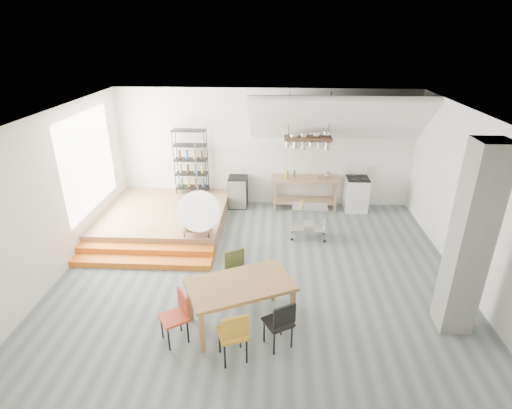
# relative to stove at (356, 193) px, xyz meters

# --- Properties ---
(floor) EXTENTS (8.00, 8.00, 0.00)m
(floor) POSITION_rel_stove_xyz_m (-2.50, -3.16, -0.48)
(floor) COLOR #566064
(floor) RESTS_ON ground
(wall_back) EXTENTS (8.00, 0.04, 3.20)m
(wall_back) POSITION_rel_stove_xyz_m (-2.50, 0.34, 1.12)
(wall_back) COLOR silver
(wall_back) RESTS_ON ground
(wall_left) EXTENTS (0.04, 7.00, 3.20)m
(wall_left) POSITION_rel_stove_xyz_m (-6.50, -3.16, 1.12)
(wall_left) COLOR silver
(wall_left) RESTS_ON ground
(wall_right) EXTENTS (0.04, 7.00, 3.20)m
(wall_right) POSITION_rel_stove_xyz_m (1.50, -3.16, 1.12)
(wall_right) COLOR silver
(wall_right) RESTS_ON ground
(ceiling) EXTENTS (8.00, 7.00, 0.02)m
(ceiling) POSITION_rel_stove_xyz_m (-2.50, -3.16, 2.72)
(ceiling) COLOR white
(ceiling) RESTS_ON wall_back
(slope_ceiling) EXTENTS (4.40, 1.44, 1.32)m
(slope_ceiling) POSITION_rel_stove_xyz_m (-0.70, -0.26, 2.07)
(slope_ceiling) COLOR white
(slope_ceiling) RESTS_ON wall_back
(window_pane) EXTENTS (0.02, 2.50, 2.20)m
(window_pane) POSITION_rel_stove_xyz_m (-6.48, -1.66, 1.32)
(window_pane) COLOR white
(window_pane) RESTS_ON wall_left
(platform) EXTENTS (3.00, 3.00, 0.40)m
(platform) POSITION_rel_stove_xyz_m (-5.00, -1.16, -0.28)
(platform) COLOR olive
(platform) RESTS_ON ground
(step_lower) EXTENTS (3.00, 0.35, 0.13)m
(step_lower) POSITION_rel_stove_xyz_m (-5.00, -3.11, -0.41)
(step_lower) COLOR orange
(step_lower) RESTS_ON ground
(step_upper) EXTENTS (3.00, 0.35, 0.27)m
(step_upper) POSITION_rel_stove_xyz_m (-5.00, -2.76, -0.35)
(step_upper) COLOR orange
(step_upper) RESTS_ON ground
(concrete_column) EXTENTS (0.50, 0.50, 3.20)m
(concrete_column) POSITION_rel_stove_xyz_m (0.80, -4.66, 1.12)
(concrete_column) COLOR slate
(concrete_column) RESTS_ON ground
(kitchen_counter) EXTENTS (1.80, 0.60, 0.91)m
(kitchen_counter) POSITION_rel_stove_xyz_m (-1.40, -0.01, 0.15)
(kitchen_counter) COLOR olive
(kitchen_counter) RESTS_ON ground
(stove) EXTENTS (0.60, 0.60, 1.18)m
(stove) POSITION_rel_stove_xyz_m (0.00, 0.00, 0.00)
(stove) COLOR white
(stove) RESTS_ON ground
(pot_rack) EXTENTS (1.20, 0.50, 1.43)m
(pot_rack) POSITION_rel_stove_xyz_m (-1.37, -0.23, 1.50)
(pot_rack) COLOR #3B2617
(pot_rack) RESTS_ON ceiling
(wire_shelving) EXTENTS (0.88, 0.38, 1.80)m
(wire_shelving) POSITION_rel_stove_xyz_m (-4.50, 0.04, 0.85)
(wire_shelving) COLOR black
(wire_shelving) RESTS_ON platform
(microwave_shelf) EXTENTS (0.60, 0.40, 0.16)m
(microwave_shelf) POSITION_rel_stove_xyz_m (-3.90, -2.41, 0.07)
(microwave_shelf) COLOR olive
(microwave_shelf) RESTS_ON platform
(paper_lantern) EXTENTS (0.60, 0.60, 0.60)m
(paper_lantern) POSITION_rel_stove_xyz_m (-3.28, -5.05, 1.72)
(paper_lantern) COLOR white
(paper_lantern) RESTS_ON ceiling
(dining_table) EXTENTS (1.94, 1.58, 0.81)m
(dining_table) POSITION_rel_stove_xyz_m (-2.74, -4.80, 0.24)
(dining_table) COLOR olive
(dining_table) RESTS_ON ground
(chair_mustard) EXTENTS (0.54, 0.54, 0.91)m
(chair_mustard) POSITION_rel_stove_xyz_m (-2.76, -5.65, 0.06)
(chair_mustard) COLOR #B8811F
(chair_mustard) RESTS_ON ground
(chair_black) EXTENTS (0.54, 0.54, 0.86)m
(chair_black) POSITION_rel_stove_xyz_m (-2.08, -5.34, 0.04)
(chair_black) COLOR black
(chair_black) RESTS_ON ground
(chair_olive) EXTENTS (0.57, 0.57, 0.91)m
(chair_olive) POSITION_rel_stove_xyz_m (-2.87, -4.02, 0.06)
(chair_olive) COLOR #4D5629
(chair_olive) RESTS_ON ground
(chair_red) EXTENTS (0.55, 0.55, 0.86)m
(chair_red) POSITION_rel_stove_xyz_m (-3.69, -5.23, 0.03)
(chair_red) COLOR red
(chair_red) RESTS_ON ground
(rolling_cart) EXTENTS (0.86, 0.52, 0.81)m
(rolling_cart) POSITION_rel_stove_xyz_m (-1.39, -1.70, 0.05)
(rolling_cart) COLOR silver
(rolling_cart) RESTS_ON ground
(mini_fridge) EXTENTS (0.51, 0.51, 0.87)m
(mini_fridge) POSITION_rel_stove_xyz_m (-3.24, 0.04, -0.05)
(mini_fridge) COLOR black
(mini_fridge) RESTS_ON ground
(microwave) EXTENTS (0.70, 0.59, 0.33)m
(microwave) POSITION_rel_stove_xyz_m (-3.90, -2.41, 0.25)
(microwave) COLOR beige
(microwave) RESTS_ON microwave_shelf
(bowl) EXTENTS (0.24, 0.24, 0.05)m
(bowl) POSITION_rel_stove_xyz_m (-1.01, -0.06, 0.45)
(bowl) COLOR silver
(bowl) RESTS_ON kitchen_counter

